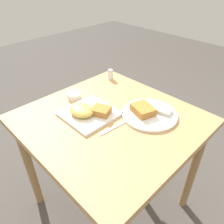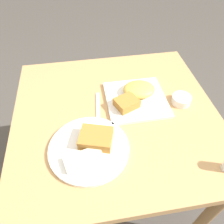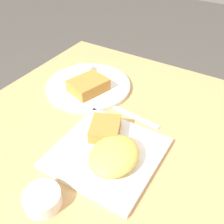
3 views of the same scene
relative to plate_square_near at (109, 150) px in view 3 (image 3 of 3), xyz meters
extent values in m
cube|color=tan|center=(0.10, 0.07, -0.04)|extent=(0.86, 0.84, 0.04)
cylinder|color=#9F7649|center=(0.47, 0.42, -0.42)|extent=(0.05, 0.05, 0.72)
cube|color=white|center=(0.00, 0.01, -0.01)|extent=(0.26, 0.26, 0.01)
ellipsoid|color=#E5BC51|center=(-0.02, -0.03, 0.01)|extent=(0.14, 0.12, 0.04)
cube|color=#B77A33|center=(0.05, 0.05, 0.01)|extent=(0.11, 0.11, 0.04)
cylinder|color=white|center=(0.23, 0.23, -0.01)|extent=(0.29, 0.29, 0.01)
cube|color=#B77A33|center=(0.20, 0.21, 0.01)|extent=(0.14, 0.12, 0.04)
cube|color=beige|center=(0.25, 0.28, 0.00)|extent=(0.14, 0.09, 0.02)
cylinder|color=white|center=(-0.19, 0.05, 0.00)|extent=(0.08, 0.08, 0.03)
cylinder|color=#D1B775|center=(-0.19, 0.05, 0.01)|extent=(0.07, 0.07, 0.00)
cube|color=silver|center=(0.17, 0.04, -0.02)|extent=(0.04, 0.21, 0.00)
camera|label=1|loc=(0.76, -0.57, 0.66)|focal=35.00mm
camera|label=2|loc=(0.22, 0.68, 0.66)|focal=35.00mm
camera|label=3|loc=(-0.39, -0.24, 0.50)|focal=42.00mm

